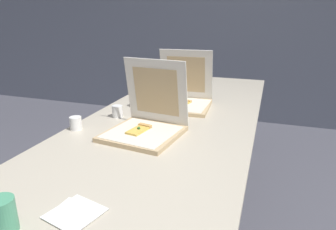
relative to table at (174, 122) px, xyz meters
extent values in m
cube|color=slate|center=(0.00, 2.28, 0.59)|extent=(10.00, 0.10, 2.60)
cube|color=#BCB29E|center=(0.00, 0.00, 0.03)|extent=(0.95, 2.43, 0.03)
cylinder|color=gray|center=(-0.41, 1.14, -0.35)|extent=(0.04, 0.04, 0.72)
cylinder|color=gray|center=(0.41, 1.14, -0.35)|extent=(0.04, 0.04, 0.72)
cube|color=tan|center=(-0.05, -0.36, 0.05)|extent=(0.39, 0.39, 0.02)
cube|color=silver|center=(-0.05, -0.37, 0.07)|extent=(0.35, 0.35, 0.00)
cube|color=white|center=(-0.03, -0.22, 0.24)|extent=(0.35, 0.10, 0.34)
cube|color=tan|center=(-0.03, -0.22, 0.24)|extent=(0.25, 0.07, 0.25)
cube|color=#E5B74C|center=(-0.07, -0.37, 0.07)|extent=(0.09, 0.14, 0.01)
cube|color=tan|center=(-0.06, -0.31, 0.07)|extent=(0.07, 0.04, 0.02)
sphere|color=#2D6628|center=(-0.07, -0.36, 0.08)|extent=(0.02, 0.02, 0.02)
cube|color=tan|center=(0.00, 0.16, 0.05)|extent=(0.37, 0.37, 0.02)
cube|color=silver|center=(0.01, 0.17, 0.07)|extent=(0.31, 0.31, 0.00)
cube|color=white|center=(-0.01, 0.29, 0.23)|extent=(0.35, 0.11, 0.34)
cube|color=tan|center=(-0.01, 0.29, 0.23)|extent=(0.25, 0.08, 0.24)
cube|color=#E5B74C|center=(0.00, 0.16, 0.07)|extent=(0.10, 0.13, 0.01)
cube|color=tan|center=(0.01, 0.21, 0.07)|extent=(0.08, 0.04, 0.02)
sphere|color=orange|center=(0.00, 0.13, 0.08)|extent=(0.02, 0.02, 0.02)
sphere|color=red|center=(0.01, 0.15, 0.08)|extent=(0.02, 0.02, 0.02)
cylinder|color=white|center=(-0.29, 0.09, 0.08)|extent=(0.06, 0.06, 0.07)
cylinder|color=white|center=(-0.25, 0.39, 0.08)|extent=(0.06, 0.06, 0.07)
cylinder|color=white|center=(-0.31, -0.14, 0.08)|extent=(0.06, 0.06, 0.07)
cylinder|color=white|center=(-0.42, -0.39, 0.08)|extent=(0.06, 0.06, 0.07)
cylinder|color=#4C9E75|center=(-0.14, -1.13, 0.09)|extent=(0.08, 0.08, 0.10)
cube|color=white|center=(-0.02, -1.00, 0.04)|extent=(0.12, 0.12, 0.00)
cube|color=white|center=(0.00, -1.01, 0.05)|extent=(0.17, 0.17, 0.00)
camera|label=1|loc=(0.52, -1.66, 0.62)|focal=32.69mm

